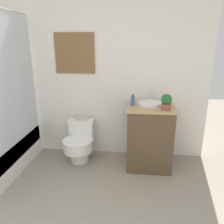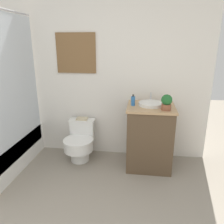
% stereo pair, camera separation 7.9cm
% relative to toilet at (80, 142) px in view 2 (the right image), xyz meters
% --- Properties ---
extents(wall_back, '(3.52, 0.07, 2.50)m').
position_rel_toilet_xyz_m(wall_back, '(0.01, 0.30, 0.99)').
color(wall_back, white).
rests_on(wall_back, ground_plane).
extents(shower_area, '(0.56, 1.37, 1.98)m').
position_rel_toilet_xyz_m(shower_area, '(-0.94, -0.41, 0.02)').
color(shower_area, white).
rests_on(shower_area, ground_plane).
extents(toilet, '(0.41, 0.52, 0.56)m').
position_rel_toilet_xyz_m(toilet, '(0.00, 0.00, 0.00)').
color(toilet, white).
rests_on(toilet, ground_plane).
extents(vanity, '(0.60, 0.57, 0.85)m').
position_rel_toilet_xyz_m(vanity, '(0.97, -0.02, 0.16)').
color(vanity, brown).
rests_on(vanity, ground_plane).
extents(sink, '(0.32, 0.36, 0.13)m').
position_rel_toilet_xyz_m(sink, '(0.97, -0.00, 0.60)').
color(sink, white).
rests_on(sink, vanity).
extents(soap_bottle, '(0.05, 0.05, 0.14)m').
position_rel_toilet_xyz_m(soap_bottle, '(0.74, -0.04, 0.64)').
color(soap_bottle, '#2D6BB2').
rests_on(soap_bottle, vanity).
extents(potted_plant, '(0.13, 0.13, 0.19)m').
position_rel_toilet_xyz_m(potted_plant, '(1.14, -0.18, 0.68)').
color(potted_plant, brown).
rests_on(potted_plant, vanity).
extents(book_on_tank, '(0.15, 0.12, 0.02)m').
position_rel_toilet_xyz_m(book_on_tank, '(0.00, 0.15, 0.30)').
color(book_on_tank, beige).
rests_on(book_on_tank, toilet).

